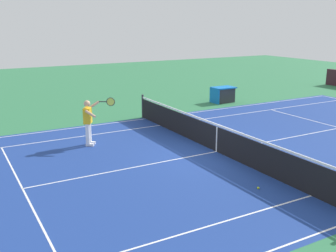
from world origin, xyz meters
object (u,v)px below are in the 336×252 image
Objects in this scene: tennis_player_near at (89,120)px; tennis_net at (217,138)px; tennis_ball at (258,188)px; equipment_cart_tarped at (223,94)px.

tennis_net is at bearing 140.99° from tennis_player_near.
tennis_ball is at bearing 113.80° from tennis_player_near.
equipment_cart_tarped reaches higher than tennis_ball.
tennis_net is 6.89× the size of tennis_player_near.
tennis_net is 177.27× the size of tennis_ball.
tennis_ball is (-2.64, 5.99, -0.90)m from tennis_player_near.
equipment_cart_tarped is at bearing -155.98° from tennis_player_near.
tennis_ball is at bearing 57.60° from equipment_cart_tarped.
tennis_net reaches higher than equipment_cart_tarped.
tennis_net is at bearing -106.20° from tennis_ball.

